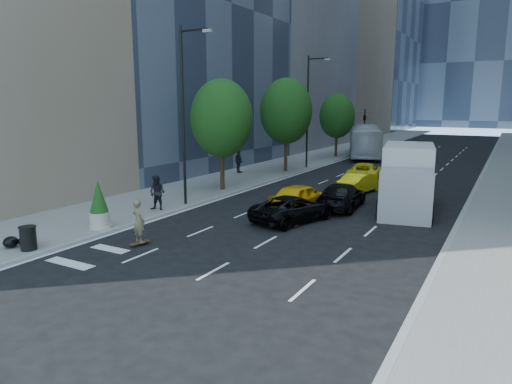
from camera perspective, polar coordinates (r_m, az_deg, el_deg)
The scene contains 23 objects.
ground at distance 20.45m, azimuth -1.26°, elevation -5.89°, with size 160.00×160.00×0.00m, color black.
sidewalk_left at distance 50.88m, azimuth 7.26°, elevation 4.25°, with size 6.00×120.00×0.15m, color slate.
sidewalk_right at distance 47.20m, azimuth 29.15°, elevation 2.43°, with size 4.00×120.00×0.15m, color slate.
lamp_near at distance 26.46m, azimuth -8.84°, elevation 10.57°, with size 2.13×0.22×10.00m.
lamp_far at distance 42.12m, azimuth 6.69°, elevation 10.71°, with size 2.13×0.22×10.00m.
tree_near at distance 31.05m, azimuth -4.33°, elevation 9.15°, with size 4.20×4.20×7.46m.
tree_mid at distance 39.75m, azimuth 3.79°, elevation 10.04°, with size 4.50×4.50×7.99m.
tree_far at distance 51.79m, azimuth 10.10°, elevation 9.33°, with size 3.90×3.90×6.92m.
traffic_signal at distance 59.18m, azimuth 13.43°, elevation 9.01°, with size 2.48×0.53×5.20m.
skateboarder at distance 19.95m, azimuth -14.44°, elevation -3.88°, with size 0.68×0.45×1.88m, color brown.
black_sedan_lincoln at distance 23.39m, azimuth 4.65°, elevation -2.07°, with size 2.22×4.81×1.34m, color black.
black_sedan_mercedes at distance 26.70m, azimuth 10.65°, elevation -0.47°, with size 2.03×5.00×1.45m, color black.
taxi_a at distance 26.00m, azimuth 5.57°, elevation -0.58°, with size 1.78×4.43×1.51m, color yellow.
taxi_b at distance 31.84m, azimuth 12.93°, elevation 1.14°, with size 1.39×4.00×1.32m, color yellow.
taxi_c at distance 36.57m, azimuth 13.46°, elevation 2.47°, with size 2.40×5.21×1.45m, color #DBC40B.
taxi_d at distance 38.28m, azimuth 19.03°, elevation 2.60°, with size 2.16×5.31×1.54m, color yellow.
city_bus at distance 53.85m, azimuth 13.41°, elevation 6.26°, with size 3.03×12.96×3.61m, color silver.
box_truck at distance 27.33m, azimuth 18.39°, elevation 1.77°, with size 4.00×7.88×3.60m.
pedestrian_a at distance 25.63m, azimuth -12.23°, elevation -0.11°, with size 0.94×0.73×1.94m, color black.
pedestrian_b at distance 38.94m, azimuth -2.16°, elevation 3.85°, with size 1.14×0.48×1.95m, color black.
trash_can at distance 20.51m, azimuth -26.59°, elevation -5.24°, with size 0.62×0.62×0.93m, color black.
planter_shrub at distance 22.67m, azimuth -19.03°, elevation -1.59°, with size 0.95×0.95×2.29m.
garbage_bags at distance 21.09m, azimuth -27.36°, elevation -5.48°, with size 1.09×1.05×0.54m.
Camera 1 is at (9.98, -16.84, 5.92)m, focal length 32.00 mm.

